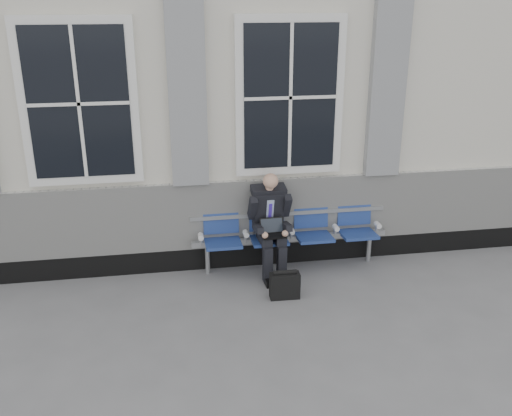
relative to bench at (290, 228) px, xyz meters
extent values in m
plane|color=slate|center=(-0.37, -1.32, -0.55)|extent=(70.00, 70.00, 0.00)
cube|color=silver|center=(-0.37, 2.18, 1.55)|extent=(14.00, 4.00, 4.20)
cube|color=black|center=(-0.37, 0.15, -0.40)|extent=(14.00, 0.10, 0.30)
cube|color=silver|center=(-0.37, 0.14, 0.20)|extent=(14.00, 0.08, 0.90)
cube|color=gray|center=(-1.27, 0.12, 1.85)|extent=(0.45, 0.14, 2.40)
cube|color=gray|center=(1.23, 0.12, 1.85)|extent=(0.45, 0.14, 2.40)
cube|color=white|center=(-2.52, 0.14, 1.70)|extent=(1.35, 0.10, 1.95)
cube|color=black|center=(-2.52, 0.09, 1.70)|extent=(1.15, 0.02, 1.75)
cube|color=white|center=(-0.02, 0.14, 1.70)|extent=(1.35, 0.10, 1.95)
cube|color=black|center=(-0.02, 0.09, 1.70)|extent=(1.15, 0.02, 1.75)
cube|color=#9EA0A3|center=(0.00, -0.02, -0.13)|extent=(2.60, 0.07, 0.07)
cube|color=#9EA0A3|center=(0.00, 0.10, 0.18)|extent=(2.60, 0.05, 0.05)
cylinder|color=#9EA0A3|center=(-1.10, -0.02, -0.36)|extent=(0.06, 0.06, 0.39)
cylinder|color=#9EA0A3|center=(1.10, -0.02, -0.36)|extent=(0.06, 0.06, 0.39)
cube|color=navy|center=(-0.90, -0.10, -0.10)|extent=(0.46, 0.42, 0.07)
cube|color=navy|center=(-0.90, 0.11, 0.16)|extent=(0.46, 0.10, 0.40)
cube|color=navy|center=(-0.30, -0.10, -0.10)|extent=(0.46, 0.42, 0.07)
cube|color=navy|center=(-0.30, 0.11, 0.16)|extent=(0.46, 0.10, 0.40)
cube|color=navy|center=(0.30, -0.10, -0.10)|extent=(0.46, 0.42, 0.07)
cube|color=navy|center=(0.30, 0.11, 0.16)|extent=(0.46, 0.10, 0.40)
cube|color=navy|center=(0.90, -0.10, -0.10)|extent=(0.46, 0.42, 0.07)
cube|color=navy|center=(0.90, 0.11, 0.16)|extent=(0.46, 0.10, 0.40)
cylinder|color=white|center=(-1.18, -0.07, 0.00)|extent=(0.07, 0.12, 0.07)
cylinder|color=white|center=(-0.60, -0.07, 0.00)|extent=(0.07, 0.12, 0.07)
cylinder|color=white|center=(0.00, -0.07, 0.00)|extent=(0.07, 0.12, 0.07)
cylinder|color=white|center=(0.60, -0.07, 0.00)|extent=(0.07, 0.12, 0.07)
cylinder|color=white|center=(1.18, -0.07, 0.00)|extent=(0.07, 0.12, 0.07)
cube|color=black|center=(-0.37, -0.45, -0.51)|extent=(0.11, 0.24, 0.08)
cube|color=black|center=(-0.19, -0.44, -0.51)|extent=(0.11, 0.24, 0.08)
cube|color=black|center=(-0.37, -0.39, -0.31)|extent=(0.12, 0.12, 0.47)
cube|color=black|center=(-0.19, -0.38, -0.31)|extent=(0.12, 0.12, 0.47)
cube|color=black|center=(-0.38, -0.19, -0.02)|extent=(0.15, 0.42, 0.13)
cube|color=black|center=(-0.20, -0.18, -0.02)|extent=(0.15, 0.42, 0.13)
cube|color=black|center=(-0.30, -0.01, 0.28)|extent=(0.40, 0.33, 0.58)
cube|color=#ACC0E2|center=(-0.30, -0.11, 0.30)|extent=(0.10, 0.09, 0.33)
cube|color=#452AC8|center=(-0.29, -0.12, 0.28)|extent=(0.04, 0.07, 0.27)
cube|color=black|center=(-0.30, -0.03, 0.56)|extent=(0.45, 0.24, 0.13)
cylinder|color=#DCA789|center=(-0.30, -0.08, 0.62)|extent=(0.10, 0.10, 0.09)
sphere|color=#DCA789|center=(-0.29, -0.13, 0.71)|extent=(0.19, 0.19, 0.19)
cube|color=black|center=(-0.52, -0.11, 0.36)|extent=(0.10, 0.26, 0.34)
cube|color=black|center=(-0.08, -0.09, 0.36)|extent=(0.10, 0.26, 0.34)
cube|color=black|center=(-0.47, -0.27, 0.14)|extent=(0.10, 0.29, 0.13)
cube|color=black|center=(-0.11, -0.25, 0.14)|extent=(0.10, 0.29, 0.13)
sphere|color=#DCA789|center=(-0.41, -0.40, 0.10)|extent=(0.08, 0.08, 0.08)
sphere|color=#DCA789|center=(-0.15, -0.38, 0.10)|extent=(0.08, 0.08, 0.08)
cube|color=black|center=(-0.28, -0.32, 0.06)|extent=(0.31, 0.23, 0.02)
cube|color=black|center=(-0.29, -0.21, 0.15)|extent=(0.31, 0.10, 0.19)
cube|color=black|center=(-0.29, -0.22, 0.15)|extent=(0.28, 0.08, 0.16)
cube|color=black|center=(-0.24, -0.81, -0.39)|extent=(0.36, 0.16, 0.32)
cylinder|color=black|center=(-0.24, -0.81, -0.21)|extent=(0.28, 0.06, 0.06)
camera|label=1|loc=(-1.58, -6.73, 2.91)|focal=40.00mm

